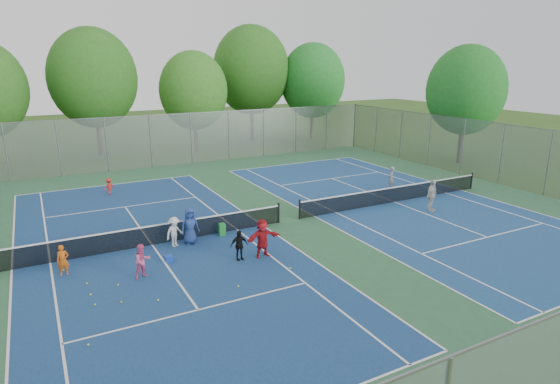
{
  "coord_description": "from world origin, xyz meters",
  "views": [
    {
      "loc": [
        -11.1,
        -19.82,
        7.93
      ],
      "look_at": [
        0.0,
        1.0,
        1.3
      ],
      "focal_mm": 30.0,
      "sensor_mm": 36.0,
      "label": 1
    }
  ],
  "objects_px": {
    "net_left": "(151,236)",
    "ball_crate": "(169,259)",
    "net_right": "(395,195)",
    "instructor": "(391,179)",
    "ball_hopper": "(222,230)"
  },
  "relations": [
    {
      "from": "net_right",
      "to": "ball_hopper",
      "type": "xyz_separation_m",
      "value": [
        -10.8,
        -0.32,
        -0.16
      ]
    },
    {
      "from": "net_right",
      "to": "ball_hopper",
      "type": "distance_m",
      "value": 10.8
    },
    {
      "from": "net_left",
      "to": "ball_crate",
      "type": "height_order",
      "value": "net_left"
    },
    {
      "from": "net_right",
      "to": "net_left",
      "type": "bearing_deg",
      "value": 180.0
    },
    {
      "from": "ball_crate",
      "to": "instructor",
      "type": "relative_size",
      "value": 0.2
    },
    {
      "from": "ball_crate",
      "to": "ball_hopper",
      "type": "height_order",
      "value": "ball_hopper"
    },
    {
      "from": "instructor",
      "to": "net_right",
      "type": "bearing_deg",
      "value": 11.85
    },
    {
      "from": "net_left",
      "to": "ball_crate",
      "type": "xyz_separation_m",
      "value": [
        0.19,
        -2.09,
        -0.33
      ]
    },
    {
      "from": "net_left",
      "to": "ball_crate",
      "type": "bearing_deg",
      "value": -84.83
    },
    {
      "from": "instructor",
      "to": "ball_hopper",
      "type": "bearing_deg",
      "value": -30.93
    },
    {
      "from": "ball_crate",
      "to": "ball_hopper",
      "type": "xyz_separation_m",
      "value": [
        3.01,
        1.77,
        0.17
      ]
    },
    {
      "from": "net_right",
      "to": "ball_crate",
      "type": "bearing_deg",
      "value": -171.38
    },
    {
      "from": "net_left",
      "to": "ball_crate",
      "type": "relative_size",
      "value": 42.93
    },
    {
      "from": "net_left",
      "to": "ball_hopper",
      "type": "relative_size",
      "value": 21.72
    },
    {
      "from": "net_left",
      "to": "net_right",
      "type": "height_order",
      "value": "same"
    }
  ]
}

